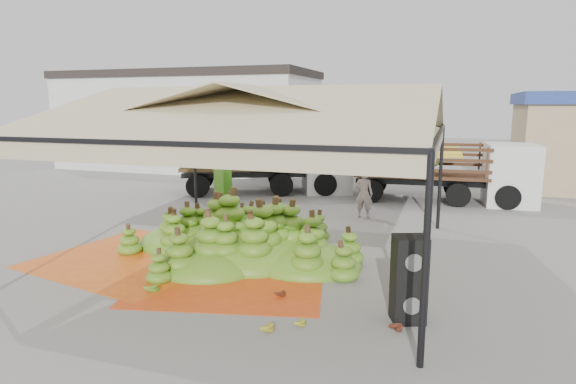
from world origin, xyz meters
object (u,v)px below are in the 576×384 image
(truck_right, at_px, (450,166))
(speaker_stack, at_px, (409,279))
(truck_left, at_px, (273,157))
(vendor, at_px, (364,194))
(banana_heap, at_px, (246,228))

(truck_right, bearing_deg, speaker_stack, -96.46)
(speaker_stack, bearing_deg, truck_left, 100.42)
(speaker_stack, xyz_separation_m, vendor, (-2.01, 7.26, 0.05))
(vendor, bearing_deg, truck_left, -37.04)
(banana_heap, relative_size, vendor, 3.95)
(truck_left, distance_m, truck_right, 6.97)
(truck_right, bearing_deg, banana_heap, -121.88)
(speaker_stack, bearing_deg, banana_heap, 128.04)
(banana_heap, distance_m, truck_right, 9.67)
(speaker_stack, bearing_deg, truck_right, 66.62)
(speaker_stack, bearing_deg, vendor, 85.07)
(banana_heap, bearing_deg, truck_left, 106.12)
(speaker_stack, relative_size, vendor, 0.94)
(speaker_stack, distance_m, truck_right, 10.98)
(vendor, bearing_deg, speaker_stack, 106.69)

